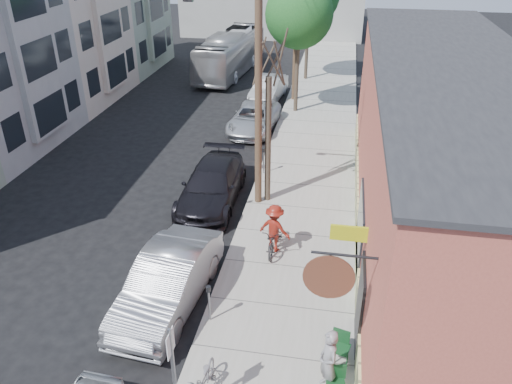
% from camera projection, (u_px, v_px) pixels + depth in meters
% --- Properties ---
extents(ground, '(120.00, 120.00, 0.00)m').
position_uv_depth(ground, '(150.00, 293.00, 15.88)').
color(ground, black).
extents(sidewalk, '(4.50, 58.00, 0.15)m').
position_uv_depth(sidewalk, '(310.00, 158.00, 24.71)').
color(sidewalk, '#A2A196').
rests_on(sidewalk, ground).
extents(cafe_building, '(6.60, 20.20, 6.61)m').
position_uv_depth(cafe_building, '(438.00, 155.00, 17.25)').
color(cafe_building, '#B45243').
rests_on(cafe_building, ground).
extents(apartment_row, '(6.30, 32.00, 9.00)m').
position_uv_depth(apartment_row, '(28.00, 42.00, 27.62)').
color(apartment_row, '#95A38A').
rests_on(apartment_row, ground).
extents(sign_post, '(0.07, 0.45, 2.80)m').
position_uv_depth(sign_post, '(173.00, 367.00, 10.94)').
color(sign_post, slate).
rests_on(sign_post, sidewalk).
extents(parking_meter_near, '(0.14, 0.14, 1.24)m').
position_uv_depth(parking_meter_near, '(209.00, 298.00, 14.23)').
color(parking_meter_near, slate).
rests_on(parking_meter_near, sidewalk).
extents(parking_meter_far, '(0.14, 0.14, 1.24)m').
position_uv_depth(parking_meter_far, '(264.00, 156.00, 22.71)').
color(parking_meter_far, slate).
rests_on(parking_meter_far, sidewalk).
extents(utility_pole_near, '(3.57, 0.28, 10.00)m').
position_uv_depth(utility_pole_near, '(257.00, 76.00, 18.29)').
color(utility_pole_near, '#503A28').
rests_on(utility_pole_near, sidewalk).
extents(utility_pole_far, '(1.80, 0.28, 10.00)m').
position_uv_depth(utility_pole_far, '(297.00, 16.00, 30.17)').
color(utility_pole_far, '#503A28').
rests_on(utility_pole_far, sidewalk).
extents(tree_bare, '(0.24, 0.24, 5.21)m').
position_uv_depth(tree_bare, '(268.00, 142.00, 19.70)').
color(tree_bare, '#44392C').
rests_on(tree_bare, sidewalk).
extents(tree_leafy_mid, '(3.85, 3.85, 7.58)m').
position_uv_depth(tree_leafy_mid, '(299.00, 14.00, 27.98)').
color(tree_leafy_mid, '#44392C').
rests_on(tree_leafy_mid, sidewalk).
extents(patio_chair_a, '(0.61, 0.61, 0.88)m').
position_uv_depth(patio_chair_a, '(340.00, 348.00, 13.08)').
color(patio_chair_a, '#113E1D').
rests_on(patio_chair_a, sidewalk).
extents(patron_grey, '(0.67, 0.79, 1.83)m').
position_uv_depth(patron_grey, '(328.00, 362.00, 12.06)').
color(patron_grey, gray).
rests_on(patron_grey, sidewalk).
extents(cyclist, '(1.31, 1.01, 1.79)m').
position_uv_depth(cyclist, '(275.00, 228.00, 17.31)').
color(cyclist, maroon).
rests_on(cyclist, sidewalk).
extents(cyclist_bike, '(0.73, 1.95, 1.02)m').
position_uv_depth(cyclist_bike, '(274.00, 238.00, 17.50)').
color(cyclist_bike, black).
rests_on(cyclist_bike, sidewalk).
extents(parked_bike_b, '(0.57, 1.65, 0.87)m').
position_uv_depth(parked_bike_b, '(205.00, 381.00, 12.14)').
color(parked_bike_b, slate).
rests_on(parked_bike_b, sidewalk).
extents(car_1, '(2.28, 5.34, 1.71)m').
position_uv_depth(car_1, '(168.00, 281.00, 15.06)').
color(car_1, '#9A9CA2').
rests_on(car_1, ground).
extents(car_2, '(2.32, 5.51, 1.59)m').
position_uv_depth(car_2, '(212.00, 185.00, 20.65)').
color(car_2, black).
rests_on(car_2, ground).
extents(car_3, '(2.60, 5.15, 1.40)m').
position_uv_depth(car_3, '(254.00, 118.00, 27.91)').
color(car_3, '#B8BCC1').
rests_on(car_3, ground).
extents(car_4, '(2.08, 4.83, 1.55)m').
position_uv_depth(car_4, '(268.00, 89.00, 32.51)').
color(car_4, '#929599').
rests_on(car_4, ground).
extents(bus, '(3.39, 11.07, 3.04)m').
position_uv_depth(bus, '(231.00, 53.00, 38.09)').
color(bus, silver).
rests_on(bus, ground).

